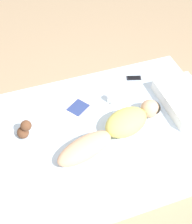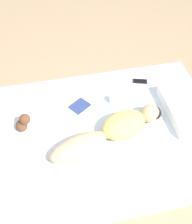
{
  "view_description": "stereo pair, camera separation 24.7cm",
  "coord_description": "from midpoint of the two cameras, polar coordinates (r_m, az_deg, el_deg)",
  "views": [
    {
      "loc": [
        1.82,
        -0.72,
        2.85
      ],
      "look_at": [
        -0.12,
        -0.04,
        0.57
      ],
      "focal_mm": 50.0,
      "sensor_mm": 36.0,
      "label": 1
    },
    {
      "loc": [
        1.89,
        -0.48,
        2.85
      ],
      "look_at": [
        -0.12,
        -0.04,
        0.57
      ],
      "focal_mm": 50.0,
      "sensor_mm": 36.0,
      "label": 2
    }
  ],
  "objects": [
    {
      "name": "bed",
      "position": [
        3.24,
        -0.73,
        -5.17
      ],
      "size": [
        1.53,
        2.28,
        0.52
      ],
      "color": "beige",
      "rests_on": "ground_plane"
    },
    {
      "name": "plush_toy",
      "position": [
        2.98,
        -15.32,
        -3.22
      ],
      "size": [
        0.12,
        0.15,
        0.19
      ],
      "color": "brown",
      "rests_on": "bed"
    },
    {
      "name": "open_magazine",
      "position": [
        3.24,
        -7.12,
        1.58
      ],
      "size": [
        0.57,
        0.51,
        0.01
      ],
      "rotation": [
        0.0,
        0.0,
        0.61
      ],
      "color": "silver",
      "rests_on": "bed"
    },
    {
      "name": "cell_phone",
      "position": [
        3.5,
        4.93,
        6.14
      ],
      "size": [
        0.11,
        0.17,
        0.01
      ],
      "rotation": [
        0.0,
        0.0,
        -0.3
      ],
      "color": "black",
      "rests_on": "bed"
    },
    {
      "name": "pillow",
      "position": [
        3.26,
        13.83,
        2.08
      ],
      "size": [
        0.65,
        0.42,
        0.12
      ],
      "color": "white",
      "rests_on": "bed"
    },
    {
      "name": "coffee_mug",
      "position": [
        3.2,
        0.51,
        2.42
      ],
      "size": [
        0.11,
        0.08,
        0.09
      ],
      "color": "white",
      "rests_on": "bed"
    },
    {
      "name": "ground_plane",
      "position": [
        3.45,
        -0.69,
        -7.74
      ],
      "size": [
        12.0,
        12.0,
        0.0
      ],
      "primitive_type": "plane",
      "color": "#9E8466"
    },
    {
      "name": "person",
      "position": [
        2.88,
        1.31,
        -3.13
      ],
      "size": [
        0.54,
        1.17,
        0.2
      ],
      "rotation": [
        0.0,
        0.0,
        0.3
      ],
      "color": "tan",
      "rests_on": "bed"
    }
  ]
}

